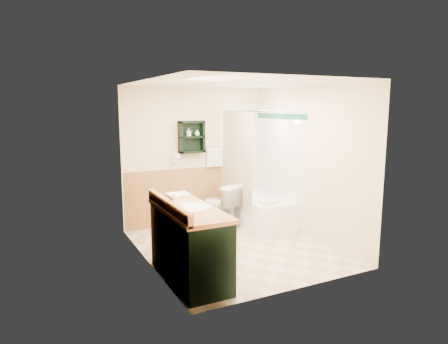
% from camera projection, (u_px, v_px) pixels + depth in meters
% --- Properties ---
extents(floor, '(3.00, 3.00, 0.00)m').
position_uv_depth(floor, '(235.00, 248.00, 5.92)').
color(floor, beige).
rests_on(floor, ground).
extents(back_wall, '(2.60, 0.04, 2.40)m').
position_uv_depth(back_wall, '(195.00, 156.00, 7.06)').
color(back_wall, '#FDF0C6').
rests_on(back_wall, ground).
extents(left_wall, '(0.04, 3.00, 2.40)m').
position_uv_depth(left_wall, '(145.00, 175.00, 5.13)').
color(left_wall, '#FDF0C6').
rests_on(left_wall, ground).
extents(right_wall, '(0.04, 3.00, 2.40)m').
position_uv_depth(right_wall, '(309.00, 162.00, 6.30)').
color(right_wall, '#FDF0C6').
rests_on(right_wall, ground).
extents(ceiling, '(2.60, 3.00, 0.04)m').
position_uv_depth(ceiling, '(236.00, 81.00, 5.52)').
color(ceiling, white).
rests_on(ceiling, back_wall).
extents(wainscot_left, '(2.98, 2.98, 1.00)m').
position_uv_depth(wainscot_left, '(149.00, 227.00, 5.26)').
color(wainscot_left, '#B47849').
rests_on(wainscot_left, left_wall).
extents(wainscot_back, '(2.58, 2.58, 1.00)m').
position_uv_depth(wainscot_back, '(196.00, 195.00, 7.14)').
color(wainscot_back, '#B47849').
rests_on(wainscot_back, back_wall).
extents(mirror_frame, '(1.30, 1.30, 1.00)m').
position_uv_depth(mirror_frame, '(161.00, 157.00, 4.62)').
color(mirror_frame, olive).
rests_on(mirror_frame, left_wall).
extents(mirror_glass, '(1.20, 1.20, 0.90)m').
position_uv_depth(mirror_glass, '(162.00, 157.00, 4.62)').
color(mirror_glass, white).
rests_on(mirror_glass, left_wall).
extents(tile_right, '(1.50, 1.50, 2.10)m').
position_uv_depth(tile_right, '(279.00, 165.00, 6.97)').
color(tile_right, white).
rests_on(tile_right, right_wall).
extents(tile_back, '(0.95, 0.95, 2.10)m').
position_uv_depth(tile_back, '(246.00, 161.00, 7.50)').
color(tile_back, white).
rests_on(tile_back, back_wall).
extents(tile_accent, '(1.50, 1.50, 0.10)m').
position_uv_depth(tile_accent, '(280.00, 116.00, 6.82)').
color(tile_accent, '#164E38').
rests_on(tile_accent, right_wall).
extents(wall_shelf, '(0.45, 0.15, 0.55)m').
position_uv_depth(wall_shelf, '(192.00, 137.00, 6.85)').
color(wall_shelf, black).
rests_on(wall_shelf, back_wall).
extents(hair_dryer, '(0.10, 0.24, 0.18)m').
position_uv_depth(hair_dryer, '(175.00, 158.00, 6.80)').
color(hair_dryer, white).
rests_on(hair_dryer, back_wall).
extents(towel_bar, '(0.40, 0.06, 0.40)m').
position_uv_depth(towel_bar, '(214.00, 147.00, 7.13)').
color(towel_bar, white).
rests_on(towel_bar, back_wall).
extents(curtain_rod, '(0.03, 1.60, 0.03)m').
position_uv_depth(curtain_rod, '(242.00, 111.00, 6.48)').
color(curtain_rod, silver).
rests_on(curtain_rod, back_wall).
extents(shower_curtain, '(1.05, 1.05, 1.70)m').
position_uv_depth(shower_curtain, '(237.00, 161.00, 6.78)').
color(shower_curtain, beige).
rests_on(shower_curtain, curtain_rod).
extents(vanity, '(0.59, 1.40, 0.89)m').
position_uv_depth(vanity, '(189.00, 244.00, 4.79)').
color(vanity, black).
rests_on(vanity, ground).
extents(bathtub, '(0.76, 1.50, 0.50)m').
position_uv_depth(bathtub, '(258.00, 211.00, 7.04)').
color(bathtub, white).
rests_on(bathtub, ground).
extents(toilet, '(0.64, 0.86, 0.76)m').
position_uv_depth(toilet, '(220.00, 206.00, 6.88)').
color(toilet, white).
rests_on(toilet, ground).
extents(counter_towel, '(0.28, 0.22, 0.04)m').
position_uv_depth(counter_towel, '(178.00, 195.00, 5.32)').
color(counter_towel, white).
rests_on(counter_towel, vanity).
extents(vanity_book, '(0.16, 0.03, 0.22)m').
position_uv_depth(vanity_book, '(160.00, 191.00, 5.13)').
color(vanity_book, black).
rests_on(vanity_book, vanity).
extents(tub_towel, '(0.25, 0.21, 0.07)m').
position_uv_depth(tub_towel, '(268.00, 203.00, 6.41)').
color(tub_towel, white).
rests_on(tub_towel, bathtub).
extents(soap_bottle_a, '(0.08, 0.14, 0.06)m').
position_uv_depth(soap_bottle_a, '(189.00, 134.00, 6.82)').
color(soap_bottle_a, white).
rests_on(soap_bottle_a, wall_shelf).
extents(soap_bottle_b, '(0.10, 0.11, 0.08)m').
position_uv_depth(soap_bottle_b, '(197.00, 134.00, 6.88)').
color(soap_bottle_b, white).
rests_on(soap_bottle_b, wall_shelf).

